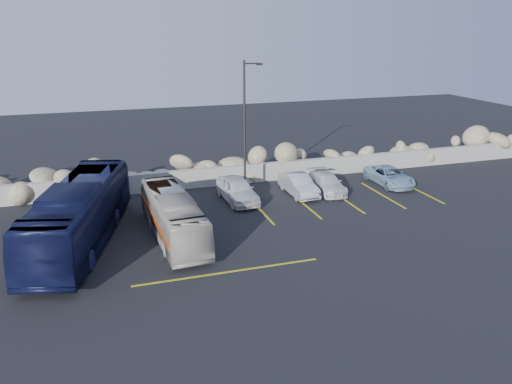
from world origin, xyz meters
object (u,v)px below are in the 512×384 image
object	(u,v)px
lamppost	(245,126)
car_a	(237,189)
car_b	(298,185)
tour_coach	(80,214)
vintage_bus	(173,216)
car_d	(390,176)
car_c	(327,183)

from	to	relation	value
lamppost	car_a	bearing A→B (deg)	-133.06
car_b	tour_coach	bearing A→B (deg)	-165.83
vintage_bus	car_b	bearing A→B (deg)	22.88
vintage_bus	car_b	size ratio (longest dim) A/B	2.09
lamppost	car_a	distance (m)	3.76
lamppost	car_d	distance (m)	10.23
vintage_bus	car_a	bearing A→B (deg)	39.46
car_b	car_c	world-z (taller)	car_b
tour_coach	car_b	bearing A→B (deg)	30.95
tour_coach	car_b	size ratio (longest dim) A/B	2.84
tour_coach	car_c	xyz separation A→B (m)	(14.40, 3.50, -0.93)
lamppost	car_a	size ratio (longest dim) A/B	1.93
vintage_bus	car_b	world-z (taller)	vintage_bus
car_b	car_d	size ratio (longest dim) A/B	0.93
vintage_bus	car_c	bearing A→B (deg)	18.28
car_c	vintage_bus	bearing A→B (deg)	-153.94
vintage_bus	car_d	bearing A→B (deg)	12.32
car_b	vintage_bus	bearing A→B (deg)	-155.25
tour_coach	car_c	bearing A→B (deg)	28.82
car_a	car_c	xyz separation A→B (m)	(5.76, -0.03, -0.15)
car_a	car_b	size ratio (longest dim) A/B	1.10
lamppost	tour_coach	size ratio (longest dim) A/B	0.75
lamppost	car_c	distance (m)	6.31
car_d	car_c	bearing A→B (deg)	-178.88
tour_coach	car_d	world-z (taller)	tour_coach
tour_coach	car_b	distance (m)	13.02
tour_coach	car_d	distance (m)	19.25
car_a	car_b	world-z (taller)	car_a
tour_coach	car_d	size ratio (longest dim) A/B	2.64
lamppost	car_c	size ratio (longest dim) A/B	2.10
vintage_bus	car_c	world-z (taller)	vintage_bus
car_a	car_d	xyz separation A→B (m)	(10.25, 0.06, -0.14)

